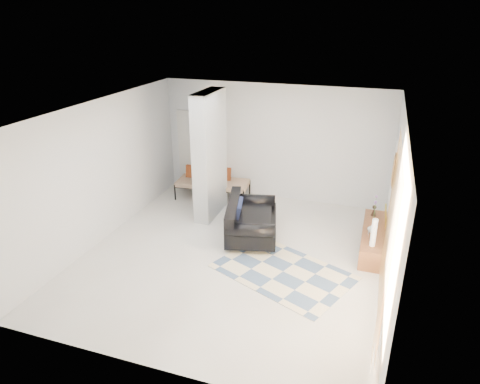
% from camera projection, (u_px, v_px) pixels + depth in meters
% --- Properties ---
extents(floor, '(6.00, 6.00, 0.00)m').
position_uv_depth(floor, '(233.00, 255.00, 8.21)').
color(floor, beige).
rests_on(floor, ground).
extents(ceiling, '(6.00, 6.00, 0.00)m').
position_uv_depth(ceiling, '(232.00, 110.00, 7.12)').
color(ceiling, white).
rests_on(ceiling, wall_back).
extents(wall_back, '(6.00, 0.00, 6.00)m').
position_uv_depth(wall_back, '(274.00, 143.00, 10.29)').
color(wall_back, silver).
rests_on(wall_back, ground).
extents(wall_front, '(6.00, 0.00, 6.00)m').
position_uv_depth(wall_front, '(149.00, 279.00, 5.05)').
color(wall_front, silver).
rests_on(wall_front, ground).
extents(wall_left, '(0.00, 6.00, 6.00)m').
position_uv_depth(wall_left, '(102.00, 171.00, 8.47)').
color(wall_left, silver).
rests_on(wall_left, ground).
extents(wall_right, '(0.00, 6.00, 6.00)m').
position_uv_depth(wall_right, '(394.00, 208.00, 6.87)').
color(wall_right, silver).
rests_on(wall_right, ground).
extents(partition_column, '(0.35, 1.20, 2.80)m').
position_uv_depth(partition_column, '(210.00, 155.00, 9.39)').
color(partition_column, '#B3B8BA').
rests_on(partition_column, floor).
extents(hallway_door, '(0.85, 0.06, 2.04)m').
position_uv_depth(hallway_door, '(194.00, 150.00, 11.01)').
color(hallway_door, silver).
rests_on(hallway_door, floor).
extents(curtain, '(0.00, 2.55, 2.55)m').
position_uv_depth(curtain, '(389.00, 238.00, 5.87)').
color(curtain, '#FFAC43').
rests_on(curtain, wall_right).
extents(wall_art, '(0.04, 0.45, 0.55)m').
position_uv_depth(wall_art, '(394.00, 170.00, 7.77)').
color(wall_art, '#3B2410').
rests_on(wall_art, wall_right).
extents(media_console, '(0.45, 1.87, 0.80)m').
position_uv_depth(media_console, '(373.00, 238.00, 8.40)').
color(media_console, brown).
rests_on(media_console, floor).
extents(loveseat, '(1.34, 1.85, 0.76)m').
position_uv_depth(loveseat, '(249.00, 220.00, 8.81)').
color(loveseat, silver).
rests_on(loveseat, floor).
extents(daybed, '(1.83, 0.91, 0.77)m').
position_uv_depth(daybed, '(212.00, 181.00, 10.63)').
color(daybed, black).
rests_on(daybed, floor).
extents(area_rug, '(2.74, 2.34, 0.01)m').
position_uv_depth(area_rug, '(283.00, 272.00, 7.68)').
color(area_rug, beige).
rests_on(area_rug, floor).
extents(cylinder_lamp, '(0.10, 0.10, 0.53)m').
position_uv_depth(cylinder_lamp, '(374.00, 233.00, 7.65)').
color(cylinder_lamp, white).
rests_on(cylinder_lamp, media_console).
extents(bronze_figurine, '(0.13, 0.13, 0.23)m').
position_uv_depth(bronze_figurine, '(374.00, 210.00, 8.85)').
color(bronze_figurine, '#2F1E15').
rests_on(bronze_figurine, media_console).
extents(vase, '(0.18, 0.18, 0.18)m').
position_uv_depth(vase, '(372.00, 228.00, 8.19)').
color(vase, silver).
rests_on(vase, media_console).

